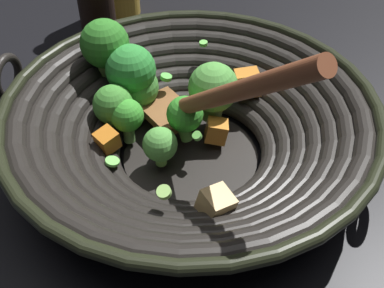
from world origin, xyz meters
name	(u,v)px	position (x,y,z in m)	size (l,w,h in m)	color
ground_plane	(191,161)	(0.00, 0.00, 0.00)	(4.00, 4.00, 0.00)	black
wok	(188,122)	(0.00, 0.00, 0.06)	(0.40, 0.40, 0.22)	black
soy_sauce_bottle	(96,7)	(0.27, -0.01, 0.07)	(0.05, 0.05, 0.18)	black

